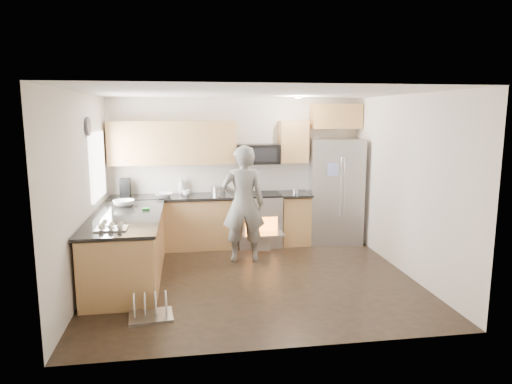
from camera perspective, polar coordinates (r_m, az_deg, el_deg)
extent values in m
plane|color=black|center=(6.64, -0.41, -10.74)|extent=(4.50, 4.50, 0.00)
cube|color=silver|center=(8.26, -2.42, 2.64)|extent=(4.50, 0.04, 2.60)
cube|color=silver|center=(4.37, 3.36, -3.82)|extent=(4.50, 0.04, 2.60)
cube|color=silver|center=(6.38, -20.85, -0.12)|extent=(0.04, 4.00, 2.60)
cube|color=silver|center=(6.98, 18.17, 0.84)|extent=(0.04, 4.00, 2.60)
cube|color=white|center=(6.22, -0.44, 12.31)|extent=(4.50, 4.00, 0.04)
cube|color=white|center=(7.32, -19.20, 3.15)|extent=(0.04, 1.00, 1.00)
cylinder|color=#FFE9CC|center=(7.47, 5.31, 11.73)|extent=(0.14, 0.14, 0.02)
cylinder|color=#474754|center=(6.74, -20.24, 7.69)|extent=(0.03, 0.26, 0.26)
cube|color=#B77B49|center=(8.08, -10.12, -3.91)|extent=(2.15, 0.60, 0.87)
cube|color=black|center=(7.97, -10.22, -0.64)|extent=(2.19, 0.64, 0.04)
cube|color=#B77B49|center=(8.29, 4.75, -3.43)|extent=(0.50, 0.60, 0.87)
cube|color=black|center=(8.19, 4.81, -0.25)|extent=(0.54, 0.64, 0.04)
cube|color=#B77B49|center=(8.00, -10.36, 6.07)|extent=(2.16, 0.33, 0.74)
cube|color=#B77B49|center=(8.22, 4.67, 6.29)|extent=(0.50, 0.33, 0.74)
cube|color=#B77B49|center=(8.42, 9.95, 9.32)|extent=(0.90, 0.33, 0.44)
imported|color=silver|center=(7.89, -11.42, -0.37)|extent=(0.30, 0.30, 0.07)
imported|color=silver|center=(8.15, -9.30, 0.87)|extent=(0.12, 0.12, 0.31)
imported|color=silver|center=(7.94, -8.69, -0.12)|extent=(0.13, 0.13, 0.10)
cylinder|color=#B7B7BC|center=(7.92, -4.75, 0.17)|extent=(0.24, 0.24, 0.17)
cube|color=black|center=(8.09, -16.03, 0.54)|extent=(0.16, 0.20, 0.31)
cylinder|color=#B7B7BC|center=(8.15, 4.97, 0.13)|extent=(0.10, 0.10, 0.08)
cube|color=#B77B49|center=(6.73, -15.76, -6.92)|extent=(0.90, 2.30, 0.87)
cube|color=black|center=(6.61, -15.95, -3.01)|extent=(0.96, 2.36, 0.04)
imported|color=silver|center=(7.25, -16.19, -1.36)|extent=(0.32, 0.32, 0.10)
cube|color=green|center=(6.90, -13.60, -2.09)|extent=(0.10, 0.07, 0.03)
cube|color=#B7B7BC|center=(5.87, -17.66, -4.10)|extent=(0.38, 0.29, 0.08)
cube|color=#B7B7BC|center=(8.15, 0.32, -3.53)|extent=(0.76, 0.62, 0.90)
cube|color=black|center=(8.05, 0.32, -0.31)|extent=(0.76, 0.60, 0.03)
cube|color=orange|center=(7.86, 0.68, -4.41)|extent=(0.56, 0.02, 0.34)
cube|color=#B7B7BC|center=(7.72, 0.88, -5.32)|extent=(0.70, 0.34, 0.03)
cube|color=silver|center=(7.71, 0.94, -6.38)|extent=(0.24, 0.03, 0.28)
cube|color=black|center=(8.08, 0.20, 4.77)|extent=(0.76, 0.40, 0.34)
cube|color=#B7B7BC|center=(8.40, 9.91, 0.15)|extent=(1.03, 0.86, 1.88)
cylinder|color=#B7B7BC|center=(8.03, 10.56, 0.64)|extent=(0.02, 0.02, 1.02)
cylinder|color=#B7B7BC|center=(8.05, 10.97, 0.65)|extent=(0.02, 0.02, 1.02)
cube|color=pink|center=(8.15, 12.07, -0.74)|extent=(0.24, 0.05, 0.31)
cube|color=#8B9CDF|center=(7.94, 9.57, 2.81)|extent=(0.18, 0.04, 0.22)
imported|color=gray|center=(7.16, -1.58, -1.52)|extent=(0.70, 0.48, 1.85)
cube|color=#B7B7BC|center=(5.59, -13.01, -14.89)|extent=(0.53, 0.44, 0.03)
cylinder|color=silver|center=(5.53, -14.97, -13.52)|extent=(0.04, 0.28, 0.28)
cylinder|color=silver|center=(5.53, -13.70, -13.47)|extent=(0.04, 0.28, 0.28)
cylinder|color=silver|center=(5.53, -12.44, -13.41)|extent=(0.04, 0.28, 0.28)
cylinder|color=silver|center=(5.54, -11.18, -13.35)|extent=(0.04, 0.28, 0.28)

